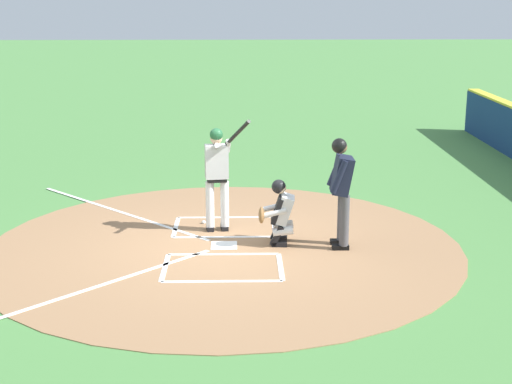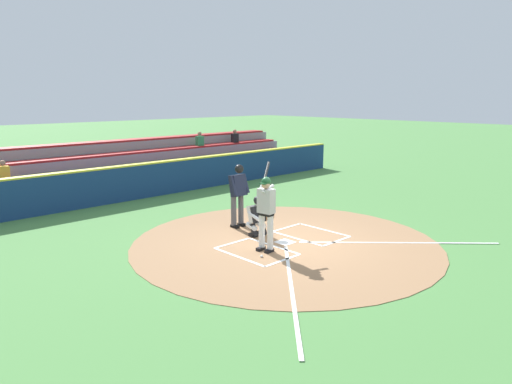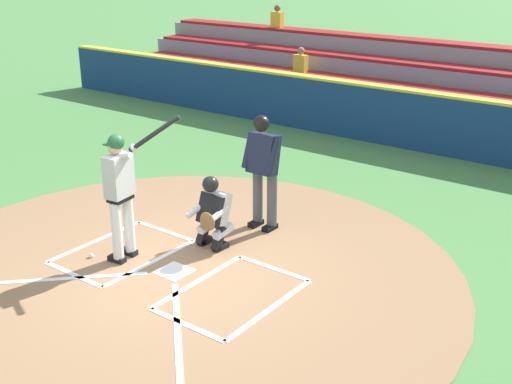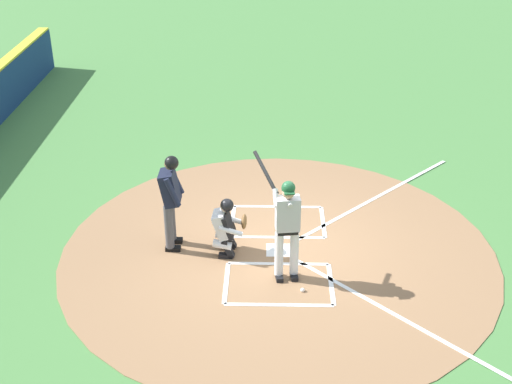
{
  "view_description": "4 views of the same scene",
  "coord_description": "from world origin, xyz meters",
  "px_view_note": "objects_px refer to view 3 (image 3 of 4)",
  "views": [
    {
      "loc": [
        -12.05,
        -0.27,
        4.12
      ],
      "look_at": [
        0.33,
        -0.55,
        0.86
      ],
      "focal_mm": 52.7,
      "sensor_mm": 36.0,
      "label": 1
    },
    {
      "loc": [
        8.6,
        7.82,
        3.77
      ],
      "look_at": [
        0.28,
        -0.81,
        1.28
      ],
      "focal_mm": 32.38,
      "sensor_mm": 36.0,
      "label": 2
    },
    {
      "loc": [
        -5.71,
        5.72,
        4.25
      ],
      "look_at": [
        -0.45,
        -1.29,
        0.9
      ],
      "focal_mm": 45.45,
      "sensor_mm": 36.0,
      "label": 3
    },
    {
      "loc": [
        10.59,
        -0.18,
        6.86
      ],
      "look_at": [
        -0.31,
        -0.42,
        1.06
      ],
      "focal_mm": 47.6,
      "sensor_mm": 36.0,
      "label": 4
    }
  ],
  "objects_px": {
    "catcher": "(213,211)",
    "batter": "(121,188)",
    "plate_umpire": "(263,164)",
    "baseball": "(91,256)"
  },
  "relations": [
    {
      "from": "batter",
      "to": "catcher",
      "type": "bearing_deg",
      "value": -125.4
    },
    {
      "from": "catcher",
      "to": "plate_umpire",
      "type": "distance_m",
      "value": 1.14
    },
    {
      "from": "batter",
      "to": "plate_umpire",
      "type": "xyz_separation_m",
      "value": [
        -0.94,
        -2.07,
        -0.02
      ]
    },
    {
      "from": "plate_umpire",
      "to": "baseball",
      "type": "xyz_separation_m",
      "value": [
        1.36,
        2.35,
        -1.04
      ]
    },
    {
      "from": "batter",
      "to": "plate_umpire",
      "type": "relative_size",
      "value": 1.14
    },
    {
      "from": "catcher",
      "to": "batter",
      "type": "bearing_deg",
      "value": 54.6
    },
    {
      "from": "plate_umpire",
      "to": "baseball",
      "type": "bearing_deg",
      "value": 59.89
    },
    {
      "from": "batter",
      "to": "baseball",
      "type": "height_order",
      "value": "batter"
    },
    {
      "from": "catcher",
      "to": "baseball",
      "type": "relative_size",
      "value": 15.27
    },
    {
      "from": "batter",
      "to": "plate_umpire",
      "type": "distance_m",
      "value": 2.27
    }
  ]
}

